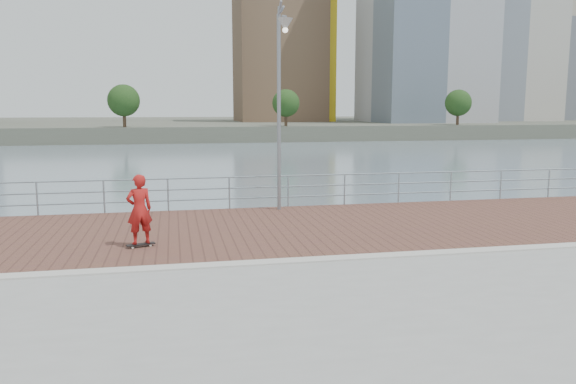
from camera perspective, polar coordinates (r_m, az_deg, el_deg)
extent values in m
plane|color=slate|center=(13.46, 1.77, -15.32)|extent=(400.00, 400.00, 0.00)
cube|color=brown|center=(16.20, -1.14, -3.69)|extent=(40.00, 6.80, 0.02)
cube|color=#B7B5AD|center=(12.77, 1.81, -6.96)|extent=(40.00, 0.40, 0.06)
cube|color=#4C5142|center=(134.57, -10.41, 6.65)|extent=(320.00, 95.00, 2.50)
cylinder|color=#8C9EA8|center=(19.67, -24.13, -0.66)|extent=(0.06, 0.06, 1.10)
cylinder|color=#8C9EA8|center=(19.32, -18.18, -0.49)|extent=(0.06, 0.06, 1.10)
cylinder|color=#8C9EA8|center=(19.19, -12.09, -0.31)|extent=(0.06, 0.06, 1.10)
cylinder|color=#8C9EA8|center=(19.28, -5.98, -0.12)|extent=(0.06, 0.06, 1.10)
cylinder|color=#8C9EA8|center=(19.58, 0.01, 0.06)|extent=(0.06, 0.06, 1.10)
cylinder|color=#8C9EA8|center=(20.09, 5.75, 0.23)|extent=(0.06, 0.06, 1.10)
cylinder|color=#8C9EA8|center=(20.79, 11.16, 0.39)|extent=(0.06, 0.06, 1.10)
cylinder|color=#8C9EA8|center=(21.66, 16.18, 0.54)|extent=(0.06, 0.06, 1.10)
cylinder|color=#8C9EA8|center=(22.68, 20.78, 0.67)|extent=(0.06, 0.06, 1.10)
cylinder|color=#8C9EA8|center=(23.84, 24.95, 0.78)|extent=(0.06, 0.06, 1.10)
cylinder|color=#8C9EA8|center=(19.33, -2.97, 1.58)|extent=(39.00, 0.05, 0.05)
cylinder|color=#8C9EA8|center=(19.38, -2.97, 0.48)|extent=(39.00, 0.05, 0.05)
cylinder|color=#8C9EA8|center=(19.43, -2.96, -0.58)|extent=(39.00, 0.05, 0.05)
cylinder|color=gray|center=(18.79, -0.93, 7.88)|extent=(0.13, 0.13, 6.45)
cylinder|color=gray|center=(18.51, -0.63, 17.89)|extent=(0.08, 1.07, 0.08)
cone|color=#B2B2AD|center=(17.96, -0.29, 17.49)|extent=(0.47, 0.47, 0.38)
cube|color=black|center=(14.46, -14.73, -5.16)|extent=(0.72, 0.39, 0.03)
cylinder|color=beige|center=(14.36, -15.53, -5.46)|extent=(0.06, 0.05, 0.05)
cylinder|color=beige|center=(14.47, -13.80, -5.28)|extent=(0.06, 0.05, 0.05)
cylinder|color=beige|center=(14.48, -15.65, -5.35)|extent=(0.06, 0.05, 0.05)
cylinder|color=beige|center=(14.59, -13.94, -5.17)|extent=(0.06, 0.05, 0.05)
imported|color=#AC1917|center=(14.28, -14.87, -1.71)|extent=(0.73, 0.59, 1.73)
cube|color=brown|center=(124.62, -0.98, 13.85)|extent=(18.00, 18.00, 28.84)
cube|color=#ADA38E|center=(161.62, 26.81, 15.01)|extent=(24.00, 22.00, 47.12)
cylinder|color=#473323|center=(89.26, -16.30, 7.54)|extent=(0.50, 0.50, 3.75)
sphere|color=#193814|center=(89.26, -16.36, 8.92)|extent=(4.82, 4.82, 4.82)
cylinder|color=#473323|center=(90.75, -0.22, 7.79)|extent=(0.50, 0.50, 3.42)
sphere|color=#193814|center=(90.75, -0.22, 9.02)|extent=(4.39, 4.39, 4.39)
cylinder|color=#473323|center=(101.03, 16.86, 7.53)|extent=(0.50, 0.50, 3.50)
sphere|color=#193814|center=(101.03, 16.91, 8.66)|extent=(4.50, 4.50, 4.50)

